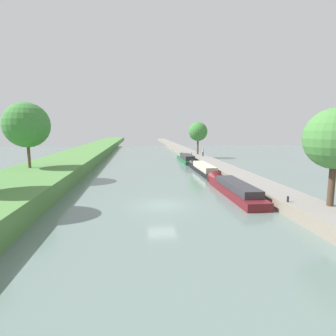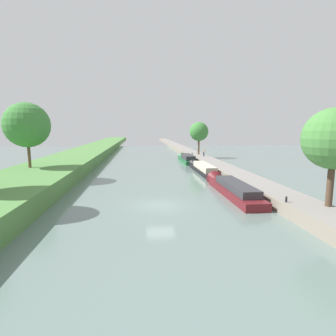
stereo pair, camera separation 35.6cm
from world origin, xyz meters
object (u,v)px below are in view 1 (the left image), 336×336
(narrowboat_maroon, at_px, (232,188))
(person_walking, at_px, (203,152))
(narrowboat_black, at_px, (202,168))
(narrowboat_green, at_px, (186,159))
(mooring_bollard_near, at_px, (288,199))
(mooring_bollard_far, at_px, (191,154))

(narrowboat_maroon, height_order, person_walking, person_walking)
(narrowboat_maroon, relative_size, person_walking, 7.80)
(person_walking, bearing_deg, narrowboat_black, -104.18)
(narrowboat_green, xyz_separation_m, person_walking, (3.85, 1.46, 1.20))
(narrowboat_maroon, relative_size, mooring_bollard_near, 28.76)
(narrowboat_maroon, height_order, narrowboat_green, narrowboat_green)
(mooring_bollard_near, bearing_deg, narrowboat_green, 93.50)
(narrowboat_black, distance_m, mooring_bollard_near, 21.24)
(narrowboat_maroon, bearing_deg, mooring_bollard_far, 86.28)
(narrowboat_green, bearing_deg, narrowboat_black, -88.84)
(narrowboat_black, bearing_deg, person_walking, 75.82)
(person_walking, relative_size, mooring_bollard_near, 3.69)
(narrowboat_maroon, bearing_deg, narrowboat_black, 88.98)
(narrowboat_black, distance_m, person_walking, 14.71)
(narrowboat_maroon, bearing_deg, person_walking, 82.29)
(narrowboat_maroon, bearing_deg, narrowboat_green, 90.01)
(narrowboat_black, height_order, mooring_bollard_far, mooring_bollard_far)
(person_walking, bearing_deg, narrowboat_green, -159.29)
(mooring_bollard_near, bearing_deg, person_walking, 87.13)
(narrowboat_green, xyz_separation_m, mooring_bollard_far, (2.07, 4.92, 0.55))
(narrowboat_green, distance_m, mooring_bollard_near, 33.98)
(narrowboat_black, xyz_separation_m, mooring_bollard_near, (1.82, -21.16, 0.61))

